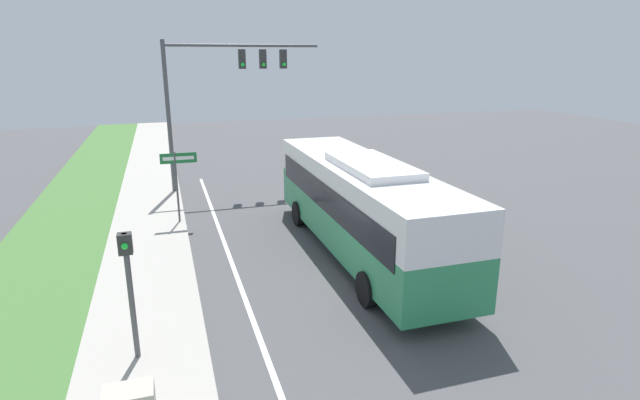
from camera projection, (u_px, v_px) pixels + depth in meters
name	position (u px, v px, depth m)	size (l,w,h in m)	color
ground_plane	(370.00, 286.00, 14.54)	(80.00, 80.00, 0.00)	#4C4C4F
sidewalk	(146.00, 317.00, 12.72)	(2.80, 80.00, 0.12)	#ADA89E
grass_verge	(3.00, 338.00, 11.79)	(3.60, 80.00, 0.10)	#477538
lane_divider_near	(247.00, 304.00, 13.49)	(0.14, 30.00, 0.01)	silver
bus	(361.00, 201.00, 16.45)	(2.68, 11.24, 3.34)	#2D8956
signal_gantry	(220.00, 81.00, 23.71)	(7.43, 0.41, 7.19)	#4C4C51
pedestrian_signal	(129.00, 276.00, 10.41)	(0.28, 0.34, 2.98)	#4C4C51
street_sign	(178.00, 174.00, 19.39)	(1.38, 0.08, 2.92)	#4C4C51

